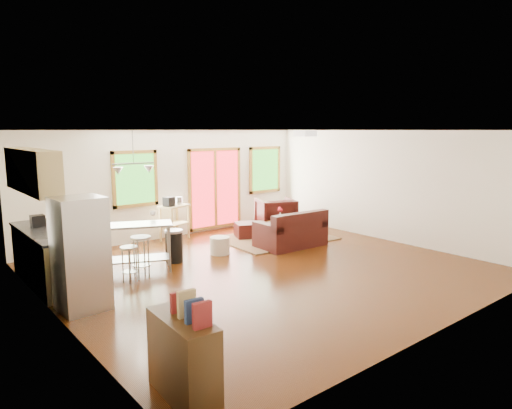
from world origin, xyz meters
TOP-DOWN VIEW (x-y plane):
  - floor at (0.00, 0.00)m, footprint 7.50×7.00m
  - ceiling at (0.00, 0.00)m, footprint 7.50×7.00m
  - back_wall at (0.00, 3.51)m, footprint 7.50×0.02m
  - left_wall at (-3.76, 0.00)m, footprint 0.02×7.00m
  - right_wall at (3.76, 0.00)m, footprint 0.02×7.00m
  - front_wall at (0.00, -3.51)m, footprint 7.50×0.02m
  - window_left at (-1.00, 3.46)m, footprint 1.10×0.05m
  - french_doors at (1.20, 3.46)m, footprint 1.60×0.05m
  - window_right at (2.90, 3.46)m, footprint 1.10×0.05m
  - rug at (1.76, 1.72)m, footprint 2.67×2.12m
  - loveseat at (1.55, 0.93)m, footprint 1.57×0.93m
  - coffee_table at (1.79, 2.01)m, footprint 1.04×0.81m
  - armchair at (2.37, 2.40)m, footprint 1.18×1.15m
  - ottoman at (1.29, 2.23)m, footprint 0.73×0.73m
  - pouf at (-0.07, 1.43)m, footprint 0.47×0.47m
  - vase at (1.97, 1.79)m, footprint 0.26×0.26m
  - book at (2.02, 1.74)m, footprint 0.21×0.11m
  - cabinets at (-3.49, 1.70)m, footprint 0.64×2.24m
  - refrigerator at (-3.34, 0.21)m, footprint 0.71×0.68m
  - island at (-2.01, 1.43)m, footprint 1.53×1.09m
  - cup at (-1.46, 1.70)m, footprint 0.13×0.11m
  - bar_stool_a at (-2.32, 0.89)m, footprint 0.38×0.38m
  - bar_stool_b at (-2.04, 1.02)m, footprint 0.37×0.37m
  - trash_can at (-1.12, 1.51)m, footprint 0.37×0.37m
  - kitchen_cart at (-0.21, 3.14)m, footprint 0.80×0.65m
  - bookshelf at (-3.35, -2.70)m, footprint 0.41×0.94m
  - ceiling_flush at (1.60, 0.60)m, footprint 0.35×0.35m
  - pendant_light at (-1.90, 1.50)m, footprint 0.80×0.18m

SIDE VIEW (x-z plane):
  - floor at x=0.00m, z-range -0.02..0.00m
  - rug at x=1.76m, z-range 0.00..0.03m
  - pouf at x=-0.07m, z-range 0.00..0.37m
  - ottoman at x=1.29m, z-range 0.00..0.37m
  - coffee_table at x=1.79m, z-range 0.13..0.50m
  - loveseat at x=1.55m, z-range -0.09..0.73m
  - trash_can at x=-1.12m, z-range 0.00..0.66m
  - bookshelf at x=-3.35m, z-range -0.12..0.97m
  - armchair at x=2.37m, z-range 0.00..0.94m
  - bar_stool_a at x=-2.32m, z-range 0.15..0.79m
  - vase at x=1.97m, z-range 0.35..0.70m
  - book at x=2.02m, z-range 0.40..0.69m
  - bar_stool_b at x=-2.04m, z-range 0.18..0.93m
  - island at x=-2.01m, z-range 0.17..1.07m
  - kitchen_cart at x=-0.21m, z-range 0.19..1.26m
  - refrigerator at x=-3.34m, z-range 0.00..1.66m
  - cabinets at x=-3.49m, z-range -0.22..2.08m
  - cup at x=-1.46m, z-range 0.95..1.07m
  - french_doors at x=1.20m, z-range 0.05..2.15m
  - back_wall at x=0.00m, z-range 0.00..2.60m
  - left_wall at x=-3.76m, z-range 0.00..2.60m
  - right_wall at x=3.76m, z-range 0.00..2.60m
  - front_wall at x=0.00m, z-range 0.00..2.60m
  - window_left at x=-1.00m, z-range 0.85..2.15m
  - window_right at x=2.90m, z-range 0.85..2.15m
  - pendant_light at x=-1.90m, z-range 1.50..2.29m
  - ceiling_flush at x=1.60m, z-range 2.47..2.59m
  - ceiling at x=0.00m, z-range 2.60..2.62m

